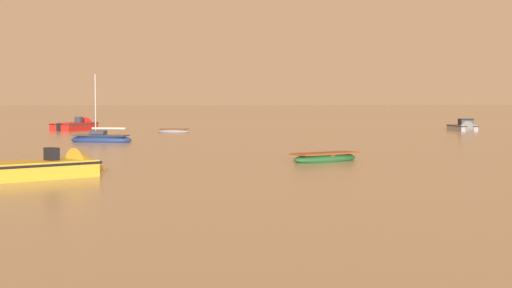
% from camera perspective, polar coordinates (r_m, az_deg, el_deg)
% --- Properties ---
extents(motorboat_moored_0, '(5.47, 4.16, 1.80)m').
position_cam_1_polar(motorboat_moored_0, '(32.03, -13.94, -1.84)').
color(motorboat_moored_0, gold).
rests_on(motorboat_moored_0, ground).
extents(motorboat_moored_1, '(2.01, 4.75, 1.75)m').
position_cam_1_polar(motorboat_moored_1, '(78.42, 14.44, 1.07)').
color(motorboat_moored_1, gray).
rests_on(motorboat_moored_1, ground).
extents(rowboat_moored_2, '(3.16, 2.41, 0.48)m').
position_cam_1_polar(rowboat_moored_2, '(73.50, -5.82, 0.92)').
color(rowboat_moored_2, gray).
rests_on(rowboat_moored_2, ground).
extents(rowboat_moored_3, '(3.93, 2.68, 0.59)m').
position_cam_1_polar(rowboat_moored_3, '(39.18, 4.87, -0.99)').
color(rowboat_moored_3, '#23602D').
rests_on(rowboat_moored_3, ground).
extents(motorboat_moored_2, '(4.96, 6.21, 2.07)m').
position_cam_1_polar(motorboat_moored_2, '(80.09, -12.27, 1.15)').
color(motorboat_moored_2, red).
rests_on(motorboat_moored_2, ground).
extents(sailboat_moored_0, '(4.62, 2.95, 4.96)m').
position_cam_1_polar(sailboat_moored_0, '(57.61, -10.81, 0.35)').
color(sailboat_moored_0, navy).
rests_on(sailboat_moored_0, ground).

